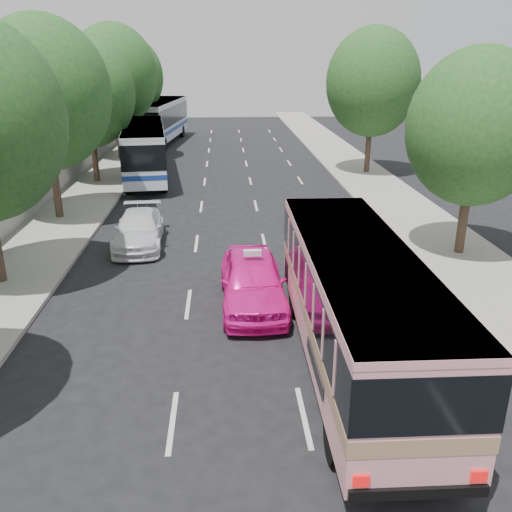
{
  "coord_description": "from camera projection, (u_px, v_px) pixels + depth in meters",
  "views": [
    {
      "loc": [
        -0.66,
        -11.93,
        7.54
      ],
      "look_at": [
        0.29,
        4.01,
        1.6
      ],
      "focal_mm": 38.0,
      "sensor_mm": 36.0,
      "label": 1
    }
  ],
  "objects": [
    {
      "name": "tree_right_near",
      "position": [
        479.0,
        123.0,
        19.94
      ],
      "size": [
        5.1,
        5.1,
        7.95
      ],
      "color": "#38281E",
      "rests_on": "ground"
    },
    {
      "name": "low_wall",
      "position": [
        59.0,
        176.0,
        31.66
      ],
      "size": [
        0.3,
        90.0,
        1.5
      ],
      "primitive_type": "cube",
      "color": "#9E998E",
      "rests_on": "sidewalk_left"
    },
    {
      "name": "tree_left_d",
      "position": [
        89.0,
        89.0,
        31.92
      ],
      "size": [
        5.52,
        5.52,
        8.6
      ],
      "color": "#38281E",
      "rests_on": "ground"
    },
    {
      "name": "white_pickup",
      "position": [
        139.0,
        229.0,
        22.63
      ],
      "size": [
        2.2,
        4.87,
        1.39
      ],
      "primitive_type": "imported",
      "rotation": [
        0.0,
        0.0,
        0.05
      ],
      "color": "silver",
      "rests_on": "ground"
    },
    {
      "name": "tree_left_f",
      "position": [
        130.0,
        74.0,
        46.76
      ],
      "size": [
        5.88,
        5.88,
        9.16
      ],
      "color": "#38281E",
      "rests_on": "ground"
    },
    {
      "name": "sidewalk_left",
      "position": [
        92.0,
        189.0,
        32.04
      ],
      "size": [
        4.0,
        90.0,
        0.15
      ],
      "primitive_type": "cube",
      "color": "#9E998E",
      "rests_on": "ground"
    },
    {
      "name": "pink_bus",
      "position": [
        356.0,
        296.0,
        13.3
      ],
      "size": [
        2.61,
        10.01,
        3.19
      ],
      "rotation": [
        0.0,
        0.0,
        -0.01
      ],
      "color": "pink",
      "rests_on": "ground"
    },
    {
      "name": "sidewalk_right",
      "position": [
        375.0,
        186.0,
        33.0
      ],
      "size": [
        4.0,
        90.0,
        0.12
      ],
      "primitive_type": "cube",
      "color": "#9E998E",
      "rests_on": "ground"
    },
    {
      "name": "tour_coach_rear",
      "position": [
        160.0,
        118.0,
        48.56
      ],
      "size": [
        4.1,
        12.69,
        3.73
      ],
      "rotation": [
        0.0,
        0.0,
        -0.11
      ],
      "color": "silver",
      "rests_on": "ground"
    },
    {
      "name": "tree_left_c",
      "position": [
        45.0,
        89.0,
        24.26
      ],
      "size": [
        6.0,
        6.0,
        9.35
      ],
      "color": "#38281E",
      "rests_on": "ground"
    },
    {
      "name": "taxi_roof_sign",
      "position": [
        252.0,
        253.0,
        16.77
      ],
      "size": [
        0.55,
        0.19,
        0.18
      ],
      "primitive_type": "cube",
      "rotation": [
        0.0,
        0.0,
        0.01
      ],
      "color": "silver",
      "rests_on": "pink_taxi"
    },
    {
      "name": "tour_coach_front",
      "position": [
        145.0,
        147.0,
        34.44
      ],
      "size": [
        3.84,
        11.57,
        3.4
      ],
      "rotation": [
        0.0,
        0.0,
        0.12
      ],
      "color": "white",
      "rests_on": "ground"
    },
    {
      "name": "ground",
      "position": [
        254.0,
        369.0,
        13.83
      ],
      "size": [
        120.0,
        120.0,
        0.0
      ],
      "primitive_type": "plane",
      "color": "black",
      "rests_on": "ground"
    },
    {
      "name": "tree_left_e",
      "position": [
        115.0,
        71.0,
        39.13
      ],
      "size": [
        6.3,
        6.3,
        9.82
      ],
      "color": "#38281E",
      "rests_on": "ground"
    },
    {
      "name": "pink_taxi",
      "position": [
        253.0,
        281.0,
        17.1
      ],
      "size": [
        2.07,
        5.0,
        1.7
      ],
      "primitive_type": "imported",
      "rotation": [
        0.0,
        0.0,
        0.01
      ],
      "color": "#FF16A2",
      "rests_on": "ground"
    },
    {
      "name": "tree_right_far",
      "position": [
        374.0,
        79.0,
        34.6
      ],
      "size": [
        6.0,
        6.0,
        9.35
      ],
      "color": "#38281E",
      "rests_on": "ground"
    }
  ]
}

